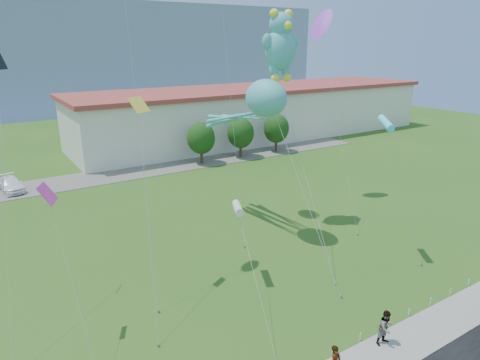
{
  "coord_description": "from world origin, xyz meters",
  "views": [
    {
      "loc": [
        -14.45,
        -13.84,
        14.98
      ],
      "look_at": [
        -0.6,
        8.0,
        6.66
      ],
      "focal_mm": 32.0,
      "sensor_mm": 36.0,
      "label": 1
    }
  ],
  "objects_px": {
    "pedestrian_right": "(386,327)",
    "warehouse": "(259,112)",
    "parked_car_white": "(11,184)",
    "octopus_kite": "(255,107)",
    "teddy_bear_kite": "(281,44)"
  },
  "relations": [
    {
      "from": "pedestrian_right",
      "to": "parked_car_white",
      "type": "bearing_deg",
      "value": 114.16
    },
    {
      "from": "warehouse",
      "to": "teddy_bear_kite",
      "type": "height_order",
      "value": "teddy_bear_kite"
    },
    {
      "from": "warehouse",
      "to": "pedestrian_right",
      "type": "bearing_deg",
      "value": -117.62
    },
    {
      "from": "teddy_bear_kite",
      "to": "pedestrian_right",
      "type": "bearing_deg",
      "value": -107.91
    },
    {
      "from": "octopus_kite",
      "to": "parked_car_white",
      "type": "bearing_deg",
      "value": 126.47
    },
    {
      "from": "parked_car_white",
      "to": "octopus_kite",
      "type": "distance_m",
      "value": 28.81
    },
    {
      "from": "teddy_bear_kite",
      "to": "warehouse",
      "type": "bearing_deg",
      "value": 57.64
    },
    {
      "from": "pedestrian_right",
      "to": "warehouse",
      "type": "bearing_deg",
      "value": 66.29
    },
    {
      "from": "parked_car_white",
      "to": "octopus_kite",
      "type": "bearing_deg",
      "value": -60.27
    },
    {
      "from": "octopus_kite",
      "to": "warehouse",
      "type": "bearing_deg",
      "value": 54.56
    },
    {
      "from": "pedestrian_right",
      "to": "parked_car_white",
      "type": "distance_m",
      "value": 39.87
    },
    {
      "from": "warehouse",
      "to": "teddy_bear_kite",
      "type": "xyz_separation_m",
      "value": [
        -18.87,
        -29.78,
        10.74
      ]
    },
    {
      "from": "parked_car_white",
      "to": "teddy_bear_kite",
      "type": "height_order",
      "value": "teddy_bear_kite"
    },
    {
      "from": "parked_car_white",
      "to": "octopus_kite",
      "type": "height_order",
      "value": "octopus_kite"
    },
    {
      "from": "warehouse",
      "to": "octopus_kite",
      "type": "height_order",
      "value": "octopus_kite"
    }
  ]
}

